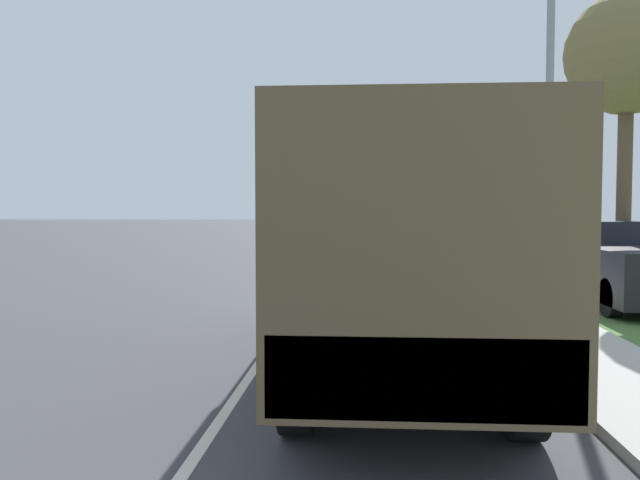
{
  "coord_description": "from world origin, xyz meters",
  "views": [
    {
      "loc": [
        1.42,
        3.24,
        2.1
      ],
      "look_at": [
        0.74,
        13.05,
        1.62
      ],
      "focal_mm": 35.0,
      "sensor_mm": 36.0,
      "label": 1
    }
  ],
  "objects_px": {
    "car_second_ahead": "(374,240)",
    "car_farthest_ahead": "(364,222)",
    "pickup_truck": "(618,264)",
    "military_truck": "(396,242)",
    "car_third_ahead": "(368,232)",
    "car_nearest_ahead": "(366,251)",
    "lamp_post": "(538,80)",
    "car_fourth_ahead": "(367,226)"
  },
  "relations": [
    {
      "from": "car_second_ahead",
      "to": "car_farthest_ahead",
      "type": "height_order",
      "value": "car_farthest_ahead"
    },
    {
      "from": "car_third_ahead",
      "to": "car_farthest_ahead",
      "type": "distance_m",
      "value": 27.13
    },
    {
      "from": "car_farthest_ahead",
      "to": "lamp_post",
      "type": "relative_size",
      "value": 0.67
    },
    {
      "from": "car_third_ahead",
      "to": "car_farthest_ahead",
      "type": "height_order",
      "value": "car_farthest_ahead"
    },
    {
      "from": "car_third_ahead",
      "to": "pickup_truck",
      "type": "relative_size",
      "value": 0.78
    },
    {
      "from": "military_truck",
      "to": "pickup_truck",
      "type": "height_order",
      "value": "military_truck"
    },
    {
      "from": "military_truck",
      "to": "pickup_truck",
      "type": "distance_m",
      "value": 8.01
    },
    {
      "from": "car_third_ahead",
      "to": "car_nearest_ahead",
      "type": "bearing_deg",
      "value": -90.82
    },
    {
      "from": "car_nearest_ahead",
      "to": "car_farthest_ahead",
      "type": "relative_size",
      "value": 0.93
    },
    {
      "from": "lamp_post",
      "to": "car_fourth_ahead",
      "type": "bearing_deg",
      "value": 94.1
    },
    {
      "from": "car_nearest_ahead",
      "to": "pickup_truck",
      "type": "relative_size",
      "value": 0.89
    },
    {
      "from": "lamp_post",
      "to": "pickup_truck",
      "type": "bearing_deg",
      "value": 46.38
    },
    {
      "from": "car_farthest_ahead",
      "to": "lamp_post",
      "type": "distance_m",
      "value": 52.73
    },
    {
      "from": "military_truck",
      "to": "lamp_post",
      "type": "xyz_separation_m",
      "value": [
        2.7,
        3.38,
        2.74
      ]
    },
    {
      "from": "car_nearest_ahead",
      "to": "pickup_truck",
      "type": "distance_m",
      "value": 8.97
    },
    {
      "from": "car_farthest_ahead",
      "to": "car_third_ahead",
      "type": "bearing_deg",
      "value": -89.57
    },
    {
      "from": "car_nearest_ahead",
      "to": "military_truck",
      "type": "bearing_deg",
      "value": -88.49
    },
    {
      "from": "car_second_ahead",
      "to": "pickup_truck",
      "type": "relative_size",
      "value": 0.83
    },
    {
      "from": "military_truck",
      "to": "car_third_ahead",
      "type": "relative_size",
      "value": 1.97
    },
    {
      "from": "car_second_ahead",
      "to": "military_truck",
      "type": "bearing_deg",
      "value": -90.26
    },
    {
      "from": "pickup_truck",
      "to": "lamp_post",
      "type": "xyz_separation_m",
      "value": [
        -2.52,
        -2.64,
        3.54
      ]
    },
    {
      "from": "military_truck",
      "to": "car_farthest_ahead",
      "type": "relative_size",
      "value": 1.61
    },
    {
      "from": "car_farthest_ahead",
      "to": "lamp_post",
      "type": "xyz_separation_m",
      "value": [
        3.02,
        -52.51,
        3.66
      ]
    },
    {
      "from": "pickup_truck",
      "to": "lamp_post",
      "type": "bearing_deg",
      "value": -133.62
    },
    {
      "from": "car_nearest_ahead",
      "to": "car_fourth_ahead",
      "type": "bearing_deg",
      "value": 89.56
    },
    {
      "from": "military_truck",
      "to": "car_farthest_ahead",
      "type": "xyz_separation_m",
      "value": [
        -0.32,
        55.89,
        -0.92
      ]
    },
    {
      "from": "car_farthest_ahead",
      "to": "pickup_truck",
      "type": "height_order",
      "value": "pickup_truck"
    },
    {
      "from": "car_second_ahead",
      "to": "car_fourth_ahead",
      "type": "distance_m",
      "value": 21.8
    },
    {
      "from": "lamp_post",
      "to": "military_truck",
      "type": "bearing_deg",
      "value": -128.67
    },
    {
      "from": "car_fourth_ahead",
      "to": "car_farthest_ahead",
      "type": "xyz_separation_m",
      "value": [
        -0.2,
        13.21,
        0.01
      ]
    },
    {
      "from": "car_second_ahead",
      "to": "car_farthest_ahead",
      "type": "bearing_deg",
      "value": 90.68
    },
    {
      "from": "pickup_truck",
      "to": "military_truck",
      "type": "bearing_deg",
      "value": -130.93
    },
    {
      "from": "car_fourth_ahead",
      "to": "car_nearest_ahead",
      "type": "bearing_deg",
      "value": -90.44
    },
    {
      "from": "car_nearest_ahead",
      "to": "car_second_ahead",
      "type": "distance_m",
      "value": 7.84
    },
    {
      "from": "car_nearest_ahead",
      "to": "car_third_ahead",
      "type": "distance_m",
      "value": 15.71
    },
    {
      "from": "pickup_truck",
      "to": "lamp_post",
      "type": "distance_m",
      "value": 5.09
    },
    {
      "from": "car_third_ahead",
      "to": "lamp_post",
      "type": "distance_m",
      "value": 25.8
    },
    {
      "from": "military_truck",
      "to": "car_nearest_ahead",
      "type": "height_order",
      "value": "military_truck"
    },
    {
      "from": "pickup_truck",
      "to": "car_second_ahead",
      "type": "bearing_deg",
      "value": 109.03
    },
    {
      "from": "car_nearest_ahead",
      "to": "lamp_post",
      "type": "distance_m",
      "value": 10.81
    },
    {
      "from": "car_nearest_ahead",
      "to": "car_fourth_ahead",
      "type": "relative_size",
      "value": 1.14
    },
    {
      "from": "car_nearest_ahead",
      "to": "car_fourth_ahead",
      "type": "xyz_separation_m",
      "value": [
        0.23,
        29.63,
        0.07
      ]
    }
  ]
}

